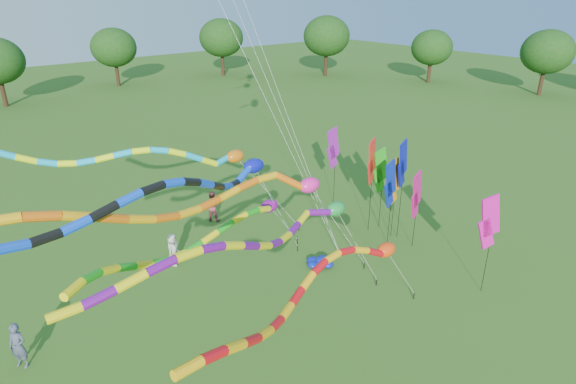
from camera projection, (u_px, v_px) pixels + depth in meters
ground at (369, 325)px, 18.98m from camera, size 160.00×160.00×0.00m
tree_ring at (360, 191)px, 17.32m from camera, size 122.26×117.63×9.28m
tube_kite_red at (329, 280)px, 14.08m from camera, size 12.18×3.21×6.32m
tube_kite_orange at (204, 200)px, 15.52m from camera, size 15.90×1.37×8.04m
tube_kite_purple at (268, 235)px, 14.14m from camera, size 13.16×2.55×7.21m
tube_kite_blue at (191, 187)px, 15.55m from camera, size 13.50×4.87×7.81m
tube_kite_cyan at (154, 157)px, 21.15m from camera, size 13.40×3.64×7.32m
tube_kite_green at (218, 230)px, 17.75m from camera, size 12.22×5.50×6.08m
banner_pole_red at (372, 162)px, 24.60m from camera, size 1.10×0.52×5.30m
banner_pole_green at (380, 171)px, 25.30m from camera, size 1.16×0.08×4.64m
banner_pole_magenta_b at (416, 195)px, 23.45m from camera, size 1.14×0.37×4.20m
banner_pole_violet at (333, 148)px, 27.86m from camera, size 1.16×0.23×4.93m
banner_pole_blue_a at (390, 184)px, 23.47m from camera, size 1.16×0.29×4.69m
banner_pole_blue_b at (403, 164)px, 23.88m from camera, size 1.13×0.42×5.46m
banner_pole_magenta_a at (489, 223)px, 19.73m from camera, size 1.11×0.49×4.66m
banner_pole_orange at (393, 182)px, 24.36m from camera, size 1.16×0.16×4.46m
blue_nylon_heap at (320, 262)px, 22.93m from camera, size 1.17×1.00×0.42m
person_a at (173, 250)px, 22.85m from camera, size 0.92×0.91×1.61m
person_b at (18, 346)px, 16.62m from camera, size 0.73×0.77×1.77m
person_c at (212, 206)px, 27.15m from camera, size 1.06×1.08×1.75m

